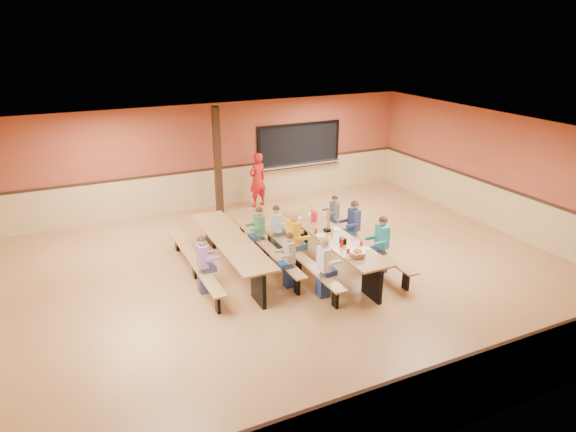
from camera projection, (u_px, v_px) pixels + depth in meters
name	position (u px, v px, depth m)	size (l,w,h in m)	color
ground	(293.00, 274.00, 11.06)	(12.00, 12.00, 0.00)	#9C673B
room_envelope	(294.00, 245.00, 10.82)	(12.04, 10.04, 3.02)	#97442C
kitchen_pass_through	(299.00, 147.00, 15.77)	(2.78, 0.28, 1.38)	black
structural_post	(218.00, 161.00, 14.17)	(0.18, 0.18, 3.00)	black
cafeteria_table_main	(333.00, 245.00, 11.24)	(1.91, 3.70, 0.74)	#9D713E
cafeteria_table_second	(231.00, 248.00, 11.06)	(1.91, 3.70, 0.74)	#9D713E
seated_child_white_left	(324.00, 268.00, 9.97)	(0.38, 0.31, 1.23)	white
seated_adult_yellow	(293.00, 241.00, 11.09)	(0.42, 0.34, 1.31)	#F3A616
seated_child_grey_left	(276.00, 230.00, 11.88)	(0.35, 0.28, 1.16)	beige
seated_child_teal_right	(382.00, 245.00, 10.97)	(0.40, 0.32, 1.26)	teal
seated_child_navy_right	(354.00, 227.00, 11.92)	(0.39, 0.32, 1.26)	navy
seated_child_char_right	(334.00, 217.00, 12.70)	(0.33, 0.27, 1.13)	#545B60
seated_child_purple_sec	(203.00, 265.00, 10.13)	(0.37, 0.30, 1.21)	#956599
seated_child_green_sec	(260.00, 233.00, 11.70)	(0.36, 0.30, 1.19)	#39774F
seated_child_tan_sec	(289.00, 260.00, 10.36)	(0.35, 0.28, 1.16)	#A39683
standing_woman	(257.00, 180.00, 14.91)	(0.59, 0.38, 1.60)	red
punch_pitcher	(314.00, 217.00, 11.94)	(0.16, 0.16, 0.22)	red
chip_bowl	(358.00, 253.00, 10.12)	(0.32, 0.32, 0.15)	orange
napkin_dispenser	(343.00, 241.00, 10.73)	(0.10, 0.14, 0.13)	black
condiment_mustard	(332.00, 231.00, 11.17)	(0.06, 0.06, 0.17)	yellow
condiment_ketchup	(342.00, 243.00, 10.58)	(0.06, 0.06, 0.17)	#B2140F
table_paddle	(328.00, 225.00, 11.36)	(0.16, 0.16, 0.56)	black
place_settings	(333.00, 233.00, 11.14)	(0.65, 3.30, 0.11)	beige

